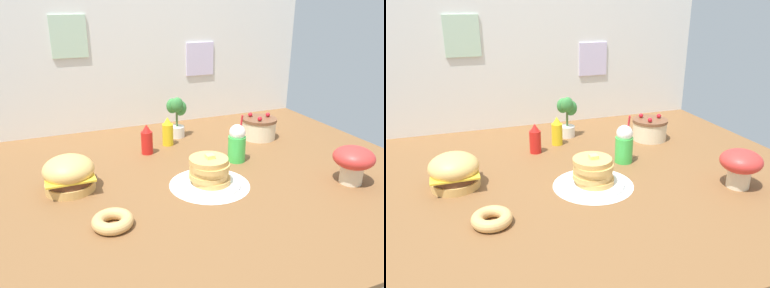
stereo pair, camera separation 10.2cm
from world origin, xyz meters
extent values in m
cube|color=brown|center=(0.00, 0.00, -0.01)|extent=(2.41, 1.88, 0.02)
cube|color=silver|center=(0.00, 0.94, 0.42)|extent=(2.41, 0.03, 0.85)
cube|color=#B2D1B2|center=(-0.46, 0.92, 0.63)|extent=(0.22, 0.01, 0.26)
cube|color=silver|center=(0.42, 0.92, 0.44)|extent=(0.21, 0.01, 0.23)
cylinder|color=white|center=(0.03, -0.12, 0.00)|extent=(0.39, 0.39, 0.00)
cylinder|color=#DBA859|center=(-0.60, 0.09, 0.02)|extent=(0.23, 0.23, 0.04)
cylinder|color=#59331E|center=(-0.60, 0.09, 0.06)|extent=(0.21, 0.21, 0.03)
cube|color=yellow|center=(-0.60, 0.09, 0.08)|extent=(0.22, 0.22, 0.01)
ellipsoid|color=#E5B260|center=(-0.60, 0.09, 0.10)|extent=(0.23, 0.23, 0.13)
cylinder|color=white|center=(0.03, -0.12, 0.01)|extent=(0.30, 0.30, 0.01)
cylinder|color=#E0AD5B|center=(0.03, -0.12, 0.03)|extent=(0.19, 0.19, 0.02)
cylinder|color=#E0AD5B|center=(0.02, -0.11, 0.05)|extent=(0.19, 0.19, 0.02)
cylinder|color=#E0AD5B|center=(0.03, -0.11, 0.08)|extent=(0.19, 0.19, 0.02)
cylinder|color=#E0AD5B|center=(0.03, -0.12, 0.10)|extent=(0.19, 0.19, 0.02)
cylinder|color=#E0AD5B|center=(0.02, -0.11, 0.13)|extent=(0.19, 0.19, 0.02)
cube|color=#F7E072|center=(0.03, -0.12, 0.15)|extent=(0.04, 0.04, 0.02)
cylinder|color=beige|center=(0.60, 0.38, 0.06)|extent=(0.21, 0.21, 0.11)
cylinder|color=brown|center=(0.60, 0.38, 0.12)|extent=(0.22, 0.22, 0.02)
sphere|color=red|center=(0.67, 0.38, 0.15)|extent=(0.03, 0.03, 0.03)
sphere|color=red|center=(0.56, 0.43, 0.15)|extent=(0.03, 0.03, 0.03)
sphere|color=red|center=(0.57, 0.32, 0.15)|extent=(0.03, 0.03, 0.03)
cylinder|color=red|center=(-0.14, 0.39, 0.07)|extent=(0.07, 0.07, 0.13)
cone|color=red|center=(-0.14, 0.39, 0.15)|extent=(0.05, 0.05, 0.04)
cylinder|color=yellow|center=(0.02, 0.48, 0.07)|extent=(0.07, 0.07, 0.13)
cone|color=yellow|center=(0.02, 0.48, 0.15)|extent=(0.05, 0.05, 0.04)
cylinder|color=green|center=(0.29, 0.10, 0.07)|extent=(0.10, 0.10, 0.14)
sphere|color=white|center=(0.29, 0.10, 0.17)|extent=(0.09, 0.09, 0.09)
cylinder|color=red|center=(0.31, 0.10, 0.19)|extent=(0.01, 0.04, 0.14)
torus|color=tan|center=(-0.47, -0.30, 0.02)|extent=(0.16, 0.16, 0.05)
torus|color=#8CCC8C|center=(-0.47, -0.30, 0.03)|extent=(0.16, 0.16, 0.04)
cylinder|color=white|center=(0.12, 0.60, 0.04)|extent=(0.10, 0.10, 0.07)
cylinder|color=#4C7238|center=(0.12, 0.60, 0.13)|extent=(0.01, 0.01, 0.12)
ellipsoid|color=#38843D|center=(0.15, 0.61, 0.19)|extent=(0.08, 0.05, 0.10)
ellipsoid|color=#38843D|center=(0.10, 0.62, 0.20)|extent=(0.08, 0.05, 0.10)
ellipsoid|color=#38843D|center=(0.12, 0.57, 0.22)|extent=(0.08, 0.05, 0.10)
cylinder|color=beige|center=(0.67, -0.35, 0.04)|extent=(0.11, 0.11, 0.09)
ellipsoid|color=red|center=(0.67, -0.35, 0.13)|extent=(0.19, 0.19, 0.11)
camera|label=1|loc=(-0.68, -1.61, 0.83)|focal=35.75mm
camera|label=2|loc=(-0.58, -1.65, 0.83)|focal=35.75mm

